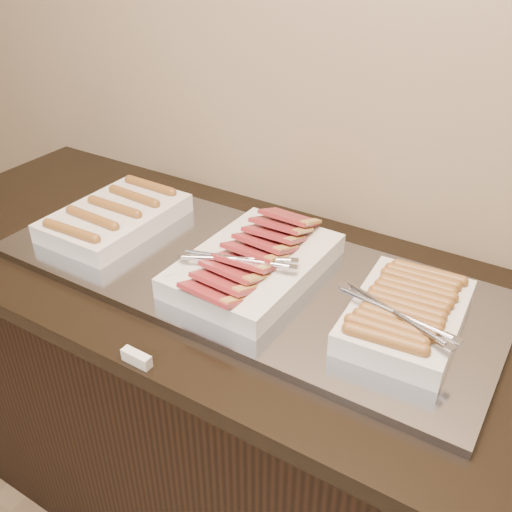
% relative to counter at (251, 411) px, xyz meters
% --- Properties ---
extents(counter, '(2.06, 0.76, 0.90)m').
position_rel_counter_xyz_m(counter, '(0.00, 0.00, 0.00)').
color(counter, black).
rests_on(counter, ground).
extents(warming_tray, '(1.20, 0.50, 0.02)m').
position_rel_counter_xyz_m(warming_tray, '(-0.02, 0.00, 0.46)').
color(warming_tray, '#9698A3').
rests_on(warming_tray, counter).
extents(dish_left, '(0.24, 0.36, 0.07)m').
position_rel_counter_xyz_m(dish_left, '(-0.43, -0.00, 0.50)').
color(dish_left, silver).
rests_on(dish_left, warming_tray).
extents(dish_center, '(0.28, 0.43, 0.09)m').
position_rel_counter_xyz_m(dish_center, '(0.01, -0.00, 0.50)').
color(dish_center, silver).
rests_on(dish_center, warming_tray).
extents(dish_right, '(0.27, 0.33, 0.08)m').
position_rel_counter_xyz_m(dish_right, '(0.37, -0.00, 0.50)').
color(dish_right, silver).
rests_on(dish_right, warming_tray).
extents(label_holder, '(0.06, 0.02, 0.03)m').
position_rel_counter_xyz_m(label_holder, '(-0.03, -0.36, 0.46)').
color(label_holder, silver).
rests_on(label_holder, counter).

